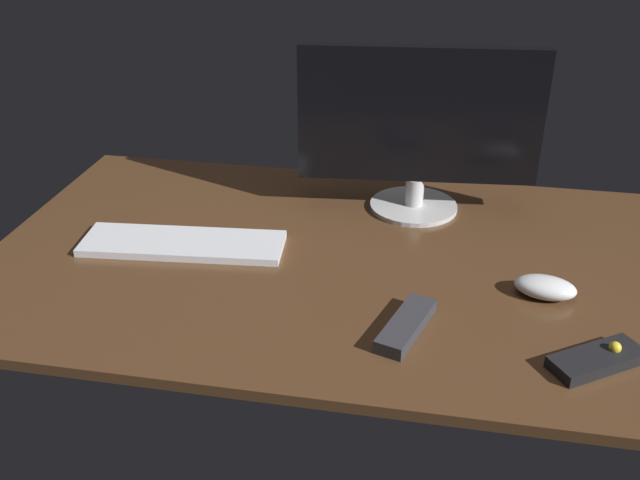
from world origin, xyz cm
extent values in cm
cube|color=#4C301C|center=(0.00, 0.00, 1.00)|extent=(140.00, 84.00, 2.00)
cylinder|color=silver|center=(12.54, 24.67, 2.52)|extent=(19.48, 19.48, 1.03)
cylinder|color=silver|center=(12.54, 24.67, 6.11)|extent=(4.13, 4.13, 6.16)
cube|color=black|center=(12.54, 24.67, 23.71)|extent=(51.47, 7.91, 29.04)
cube|color=silver|center=(-32.15, -1.87, 2.75)|extent=(41.64, 16.04, 1.49)
ellipsoid|color=silver|center=(38.19, -7.47, 3.88)|extent=(11.78, 8.14, 3.76)
cube|color=black|center=(44.43, -26.22, 3.00)|extent=(16.19, 13.56, 2.01)
sphere|color=yellow|center=(47.15, -24.39, 4.35)|extent=(1.95, 1.95, 1.95)
cube|color=#2D2D33|center=(14.55, -22.75, 3.18)|extent=(9.52, 16.92, 2.37)
camera|label=1|loc=(18.12, -120.62, 72.05)|focal=39.89mm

